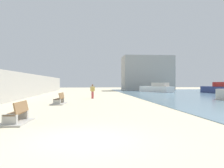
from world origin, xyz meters
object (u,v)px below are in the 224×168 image
at_px(person_walking, 93,90).
at_px(boat_far_right, 224,88).
at_px(boat_nearest, 157,88).
at_px(bench_near, 17,118).
at_px(boat_mid_bay, 219,89).
at_px(bench_far, 59,101).

xyz_separation_m(person_walking, boat_far_right, (26.61, 16.38, -0.21)).
distance_m(person_walking, boat_nearest, 20.86).
xyz_separation_m(bench_near, boat_mid_bay, (25.50, 25.54, 0.54)).
bearing_deg(boat_mid_bay, bench_near, -134.95).
bearing_deg(bench_near, boat_far_right, 46.18).
xyz_separation_m(bench_near, person_walking, (3.68, 15.18, 0.72)).
distance_m(person_walking, boat_mid_bay, 24.15).
distance_m(bench_far, boat_nearest, 27.74).
distance_m(person_walking, boat_far_right, 31.25).
bearing_deg(boat_far_right, bench_far, -142.41).
height_order(bench_far, boat_nearest, boat_nearest).
bearing_deg(person_walking, boat_far_right, 31.62).
bearing_deg(boat_far_right, boat_mid_bay, -128.53).
xyz_separation_m(bench_far, boat_mid_bay, (24.76, 16.73, 0.54)).
distance_m(bench_near, person_walking, 15.64).
bearing_deg(boat_far_right, boat_nearest, 179.51).
height_order(boat_nearest, boat_mid_bay, boat_mid_bay).
bearing_deg(boat_nearest, bench_near, -117.42).
distance_m(bench_far, boat_mid_bay, 29.88).
distance_m(bench_near, bench_far, 8.85).
bearing_deg(person_walking, boat_mid_bay, 25.41).
xyz_separation_m(boat_nearest, boat_far_right, (13.85, -0.12, 0.00)).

